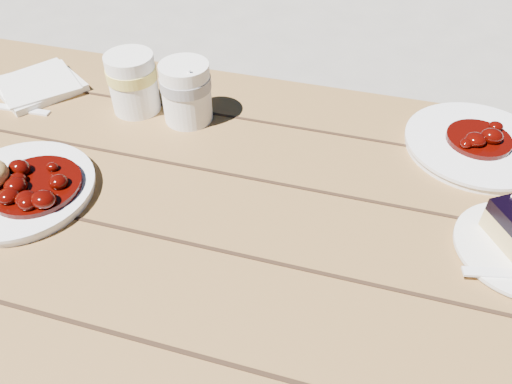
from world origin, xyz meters
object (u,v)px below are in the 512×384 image
(coffee_cup, at_px, (186,93))
(second_plate, at_px, (476,145))
(picnic_table, at_px, (288,289))
(main_plate, at_px, (20,190))
(second_cup, at_px, (133,83))

(coffee_cup, distance_m, second_plate, 0.52)
(picnic_table, distance_m, main_plate, 0.46)
(picnic_table, bearing_deg, main_plate, -172.49)
(picnic_table, distance_m, second_plate, 0.41)
(main_plate, height_order, second_cup, second_cup)
(main_plate, xyz_separation_m, second_cup, (0.07, 0.27, 0.05))
(second_plate, bearing_deg, main_plate, -155.15)
(coffee_cup, bearing_deg, main_plate, -123.16)
(coffee_cup, height_order, second_plate, coffee_cup)
(coffee_cup, relative_size, second_plate, 0.47)
(second_plate, xyz_separation_m, second_cup, (-0.63, -0.05, 0.05))
(main_plate, xyz_separation_m, coffee_cup, (0.18, 0.27, 0.05))
(picnic_table, distance_m, second_cup, 0.47)
(picnic_table, height_order, second_plate, second_plate)
(coffee_cup, bearing_deg, picnic_table, -40.52)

